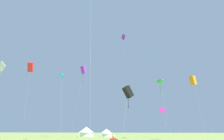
{
  "coord_description": "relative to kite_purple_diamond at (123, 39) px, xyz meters",
  "views": [
    {
      "loc": [
        6.39,
        -4.49,
        2.01
      ],
      "look_at": [
        0.0,
        32.0,
        14.49
      ],
      "focal_mm": 28.95,
      "sensor_mm": 36.0,
      "label": 1
    }
  ],
  "objects": [
    {
      "name": "kite_black_box",
      "position": [
        3.04,
        -24.43,
        -22.87
      ],
      "size": [
        1.99,
        2.06,
        8.95
      ],
      "color": "black",
      "rests_on": "ground"
    },
    {
      "name": "kite_purple_box",
      "position": [
        -15.31,
        5.83,
        -7.91
      ],
      "size": [
        3.32,
        3.49,
        24.45
      ],
      "color": "purple",
      "rests_on": "ground"
    },
    {
      "name": "kite_magenta_diamond",
      "position": [
        11.11,
        6.54,
        -22.68
      ],
      "size": [
        2.39,
        1.91,
        9.23
      ],
      "color": "#E02DA3",
      "rests_on": "ground"
    },
    {
      "name": "kite_white_diamond",
      "position": [
        -26.6,
        -18.66,
        -14.72
      ],
      "size": [
        3.34,
        1.51,
        17.47
      ],
      "color": "white",
      "rests_on": "ground"
    },
    {
      "name": "festival_tent_center",
      "position": [
        -14.71,
        10.39,
        -28.97
      ],
      "size": [
        5.04,
        5.04,
        3.27
      ],
      "color": "white",
      "rests_on": "ground"
    },
    {
      "name": "kite_purple_diamond",
      "position": [
        0.0,
        0.0,
        0.0
      ],
      "size": [
        1.65,
        1.89,
        32.68
      ],
      "color": "purple",
      "rests_on": "ground"
    },
    {
      "name": "kite_red_box",
      "position": [
        -25.72,
        -9.38,
        -11.63
      ],
      "size": [
        1.99,
        2.66,
        20.64
      ],
      "color": "red",
      "rests_on": "ground"
    },
    {
      "name": "kite_cyan_parafoil",
      "position": [
        -13.54,
        -14.33,
        -16.23
      ],
      "size": [
        2.86,
        3.13,
        15.05
      ],
      "color": "#1EB7CC",
      "rests_on": "ground"
    },
    {
      "name": "festival_tent_left",
      "position": [
        -7.6,
        10.39,
        -29.35
      ],
      "size": [
        3.98,
        3.98,
        2.59
      ],
      "color": "white",
      "rests_on": "ground"
    },
    {
      "name": "kite_orange_box",
      "position": [
        17.46,
        -8.12,
        -17.25
      ],
      "size": [
        1.94,
        1.83,
        14.71
      ],
      "color": "orange",
      "rests_on": "ground"
    },
    {
      "name": "kite_green_parafoil",
      "position": [
        10.29,
        -1.83,
        -15.46
      ],
      "size": [
        2.86,
        3.89,
        15.99
      ],
      "color": "green",
      "rests_on": "ground"
    }
  ]
}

